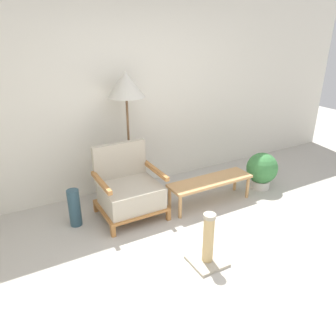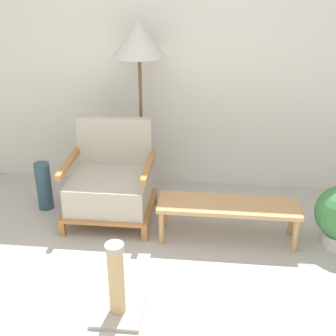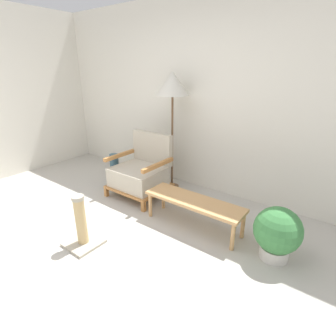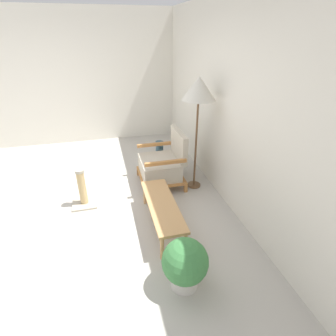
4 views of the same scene
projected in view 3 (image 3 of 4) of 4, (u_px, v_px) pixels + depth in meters
name	position (u px, v px, depth m)	size (l,w,h in m)	color
ground_plane	(72.00, 261.00, 2.54)	(14.00, 14.00, 0.00)	#B7B2A8
wall_back	(199.00, 98.00, 3.76)	(8.00, 0.06, 2.70)	silver
armchair	(141.00, 173.00, 3.77)	(0.77, 0.69, 0.88)	#B2753D
floor_lamp	(173.00, 86.00, 3.58)	(0.48, 0.48, 1.72)	brown
coffee_table	(194.00, 203.00, 3.00)	(1.18, 0.35, 0.35)	tan
vase	(115.00, 168.00, 4.26)	(0.14, 0.14, 0.47)	#2D4C5B
potted_plant	(277.00, 232.00, 2.48)	(0.45, 0.45, 0.54)	beige
scratching_post	(82.00, 228.00, 2.71)	(0.34, 0.34, 0.57)	#B2A893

